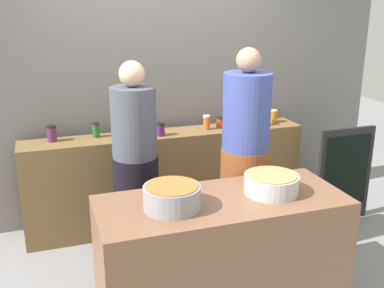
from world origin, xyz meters
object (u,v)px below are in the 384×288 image
object	(u,v)px
preserve_jar_2	(117,131)
preserve_jar_9	(273,116)
cooking_pot_left	(172,197)
cook_in_cap	(245,170)
preserve_jar_7	(245,121)
cooking_pot_center	(271,184)
chalkboard_sign	(344,175)
preserve_jar_4	(160,129)
preserve_jar_0	(52,133)
preserve_jar_3	(129,129)
preserve_jar_1	(96,130)
cook_with_tongs	(136,175)
preserve_jar_8	(264,118)
preserve_jar_5	(207,122)
preserve_jar_6	(221,122)

from	to	relation	value
preserve_jar_2	preserve_jar_9	world-z (taller)	preserve_jar_9
cooking_pot_left	cook_in_cap	xyz separation A→B (m)	(0.78, 0.59, -0.12)
preserve_jar_7	cooking_pot_center	world-z (taller)	preserve_jar_7
chalkboard_sign	preserve_jar_4	bearing A→B (deg)	166.43
preserve_jar_0	preserve_jar_2	world-z (taller)	preserve_jar_0
preserve_jar_2	preserve_jar_3	size ratio (longest dim) A/B	0.69
preserve_jar_1	cooking_pot_center	size ratio (longest dim) A/B	0.37
cook_with_tongs	cook_in_cap	world-z (taller)	cook_in_cap
preserve_jar_7	cook_in_cap	distance (m)	0.90
preserve_jar_0	preserve_jar_4	world-z (taller)	preserve_jar_0
preserve_jar_7	preserve_jar_8	size ratio (longest dim) A/B	0.90
preserve_jar_4	cooking_pot_center	world-z (taller)	preserve_jar_4
preserve_jar_4	preserve_jar_8	world-z (taller)	preserve_jar_8
cook_with_tongs	preserve_jar_8	bearing A→B (deg)	19.81
preserve_jar_9	cook_in_cap	xyz separation A→B (m)	(-0.71, -0.88, -0.19)
preserve_jar_1	preserve_jar_8	distance (m)	1.65
preserve_jar_1	cook_in_cap	world-z (taller)	cook_in_cap
preserve_jar_9	cooking_pot_left	xyz separation A→B (m)	(-1.50, -1.46, -0.07)
cook_in_cap	chalkboard_sign	bearing A→B (deg)	15.57
preserve_jar_2	cook_with_tongs	world-z (taller)	cook_with_tongs
preserve_jar_2	preserve_jar_7	bearing A→B (deg)	-3.40
cook_with_tongs	cook_in_cap	xyz separation A→B (m)	(0.84, -0.29, 0.05)
preserve_jar_2	chalkboard_sign	size ratio (longest dim) A/B	0.10
preserve_jar_7	preserve_jar_3	bearing A→B (deg)	177.80
preserve_jar_1	preserve_jar_5	bearing A→B (deg)	-4.16
preserve_jar_7	preserve_jar_9	xyz separation A→B (m)	(0.35, 0.08, 0.00)
preserve_jar_3	preserve_jar_6	bearing A→B (deg)	1.85
preserve_jar_2	preserve_jar_3	world-z (taller)	preserve_jar_3
preserve_jar_2	preserve_jar_9	xyz separation A→B (m)	(1.61, 0.01, 0.02)
preserve_jar_5	preserve_jar_8	bearing A→B (deg)	-3.73
preserve_jar_3	cook_in_cap	world-z (taller)	cook_in_cap
preserve_jar_8	cooking_pot_left	bearing A→B (deg)	-134.46
preserve_jar_0	chalkboard_sign	world-z (taller)	preserve_jar_0
preserve_jar_4	cook_in_cap	world-z (taller)	cook_in_cap
preserve_jar_1	preserve_jar_2	bearing A→B (deg)	-12.69
preserve_jar_0	preserve_jar_8	world-z (taller)	preserve_jar_0
preserve_jar_0	preserve_jar_6	bearing A→B (deg)	-1.20
preserve_jar_9	cook_in_cap	world-z (taller)	cook_in_cap
preserve_jar_2	preserve_jar_3	distance (m)	0.12
preserve_jar_8	cook_with_tongs	size ratio (longest dim) A/B	0.08
preserve_jar_1	preserve_jar_8	xyz separation A→B (m)	(1.65, -0.12, 0.00)
preserve_jar_6	preserve_jar_0	bearing A→B (deg)	178.80
preserve_jar_1	preserve_jar_9	bearing A→B (deg)	-1.08
preserve_jar_9	chalkboard_sign	world-z (taller)	preserve_jar_9
preserve_jar_4	preserve_jar_1	bearing A→B (deg)	166.45
preserve_jar_2	preserve_jar_8	bearing A→B (deg)	-2.91
preserve_jar_1	preserve_jar_4	distance (m)	0.59
cooking_pot_center	chalkboard_sign	bearing A→B (deg)	34.74
preserve_jar_3	preserve_jar_1	bearing A→B (deg)	166.25
preserve_jar_8	preserve_jar_3	bearing A→B (deg)	178.16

